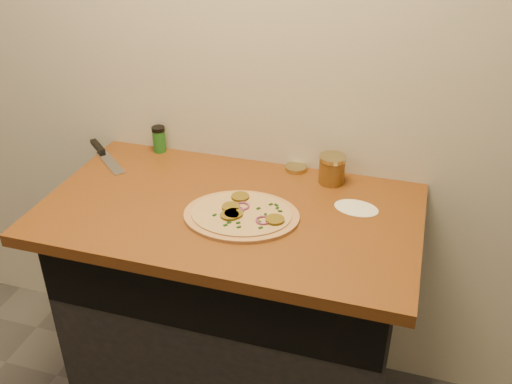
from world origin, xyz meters
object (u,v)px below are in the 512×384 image
(pizza, at_px, (242,215))
(spice_shaker, at_px, (159,139))
(chefs_knife, at_px, (104,154))
(salsa_jar, at_px, (332,169))

(pizza, relative_size, spice_shaker, 4.05)
(pizza, height_order, chefs_knife, pizza)
(chefs_knife, distance_m, spice_shaker, 0.21)
(chefs_knife, bearing_deg, spice_shaker, 26.28)
(pizza, distance_m, spice_shaker, 0.56)
(salsa_jar, distance_m, spice_shaker, 0.67)
(chefs_knife, xyz_separation_m, spice_shaker, (0.19, 0.09, 0.04))
(chefs_knife, bearing_deg, salsa_jar, 2.86)
(spice_shaker, bearing_deg, salsa_jar, -4.32)
(chefs_knife, xyz_separation_m, salsa_jar, (0.85, 0.04, 0.04))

